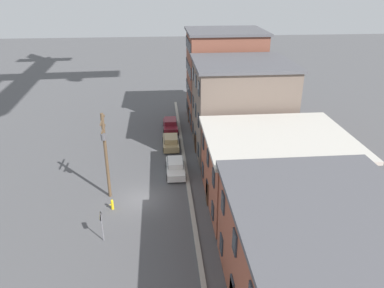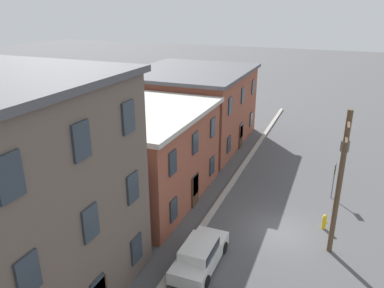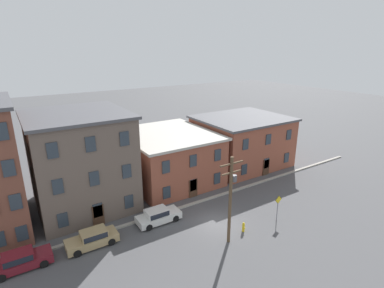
{
  "view_description": "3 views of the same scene",
  "coord_description": "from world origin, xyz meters",
  "px_view_note": "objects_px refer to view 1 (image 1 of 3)",
  "views": [
    {
      "loc": [
        29.36,
        2.11,
        18.62
      ],
      "look_at": [
        1.15,
        4.59,
        5.86
      ],
      "focal_mm": 35.0,
      "sensor_mm": 36.0,
      "label": 1
    },
    {
      "loc": [
        -19.77,
        -2.28,
        12.89
      ],
      "look_at": [
        -1.65,
        5.05,
        5.53
      ],
      "focal_mm": 35.0,
      "sensor_mm": 36.0,
      "label": 2
    },
    {
      "loc": [
        -15.85,
        -20.34,
        16.61
      ],
      "look_at": [
        -0.14,
        4.22,
        7.17
      ],
      "focal_mm": 28.0,
      "sensor_mm": 36.0,
      "label": 3
    }
  ],
  "objects_px": {
    "caution_sign": "(101,221)",
    "utility_pole": "(106,152)",
    "car_tan": "(171,141)",
    "fire_hydrant": "(112,204)",
    "car_white": "(175,167)",
    "car_maroon": "(170,124)"
  },
  "relations": [
    {
      "from": "car_white",
      "to": "fire_hydrant",
      "type": "height_order",
      "value": "car_white"
    },
    {
      "from": "caution_sign",
      "to": "fire_hydrant",
      "type": "bearing_deg",
      "value": 176.7
    },
    {
      "from": "car_tan",
      "to": "utility_pole",
      "type": "bearing_deg",
      "value": -29.92
    },
    {
      "from": "caution_sign",
      "to": "utility_pole",
      "type": "height_order",
      "value": "utility_pole"
    },
    {
      "from": "car_maroon",
      "to": "fire_hydrant",
      "type": "xyz_separation_m",
      "value": [
        18.08,
        -5.69,
        -0.27
      ]
    },
    {
      "from": "caution_sign",
      "to": "utility_pole",
      "type": "xyz_separation_m",
      "value": [
        -6.38,
        -0.2,
        2.78
      ]
    },
    {
      "from": "utility_pole",
      "to": "fire_hydrant",
      "type": "height_order",
      "value": "utility_pole"
    },
    {
      "from": "car_maroon",
      "to": "utility_pole",
      "type": "relative_size",
      "value": 0.54
    },
    {
      "from": "car_maroon",
      "to": "fire_hydrant",
      "type": "relative_size",
      "value": 4.58
    },
    {
      "from": "utility_pole",
      "to": "fire_hydrant",
      "type": "bearing_deg",
      "value": 11.83
    },
    {
      "from": "fire_hydrant",
      "to": "car_tan",
      "type": "bearing_deg",
      "value": 156.12
    },
    {
      "from": "car_white",
      "to": "caution_sign",
      "type": "relative_size",
      "value": 1.64
    },
    {
      "from": "car_maroon",
      "to": "car_white",
      "type": "distance_m",
      "value": 12.01
    },
    {
      "from": "car_tan",
      "to": "car_white",
      "type": "bearing_deg",
      "value": 2.12
    },
    {
      "from": "utility_pole",
      "to": "fire_hydrant",
      "type": "distance_m",
      "value": 4.62
    },
    {
      "from": "car_tan",
      "to": "car_white",
      "type": "xyz_separation_m",
      "value": [
        6.46,
        0.24,
        0.0
      ]
    },
    {
      "from": "caution_sign",
      "to": "utility_pole",
      "type": "relative_size",
      "value": 0.33
    },
    {
      "from": "car_tan",
      "to": "utility_pole",
      "type": "distance_m",
      "value": 12.61
    },
    {
      "from": "car_tan",
      "to": "car_white",
      "type": "distance_m",
      "value": 6.47
    },
    {
      "from": "car_tan",
      "to": "fire_hydrant",
      "type": "distance_m",
      "value": 13.71
    },
    {
      "from": "car_maroon",
      "to": "utility_pole",
      "type": "xyz_separation_m",
      "value": [
        15.96,
        -6.14,
        3.82
      ]
    },
    {
      "from": "car_white",
      "to": "caution_sign",
      "type": "xyz_separation_m",
      "value": [
        10.33,
        -6.03,
        1.04
      ]
    }
  ]
}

